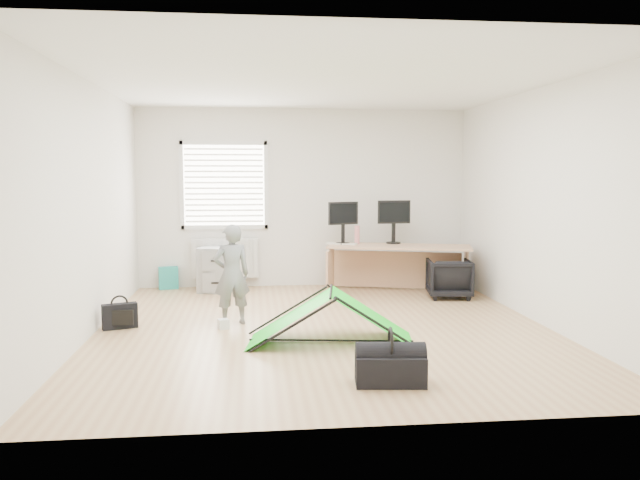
{
  "coord_description": "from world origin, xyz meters",
  "views": [
    {
      "loc": [
        -0.77,
        -6.78,
        1.71
      ],
      "look_at": [
        0.0,
        0.4,
        0.95
      ],
      "focal_mm": 35.0,
      "sensor_mm": 36.0,
      "label": 1
    }
  ],
  "objects": [
    {
      "name": "thermos",
      "position": [
        0.75,
        2.24,
        0.83
      ],
      "size": [
        0.09,
        0.09,
        0.27
      ],
      "primitive_type": "cylinder",
      "rotation": [
        0.0,
        0.0,
        0.25
      ],
      "color": "#D37776",
      "rests_on": "desk"
    },
    {
      "name": "person",
      "position": [
        -1.02,
        0.31,
        0.58
      ],
      "size": [
        0.48,
        0.37,
        1.15
      ],
      "primitive_type": "imported",
      "rotation": [
        0.0,
        0.0,
        3.4
      ],
      "color": "slate",
      "rests_on": "ground"
    },
    {
      "name": "window",
      "position": [
        -1.2,
        2.71,
        1.55
      ],
      "size": [
        1.2,
        0.06,
        1.2
      ],
      "primitive_type": "cube",
      "color": "silver",
      "rests_on": "back_wall"
    },
    {
      "name": "monitor_right",
      "position": [
        1.29,
        2.22,
        0.93
      ],
      "size": [
        0.5,
        0.15,
        0.47
      ],
      "primitive_type": "cube",
      "rotation": [
        0.0,
        0.0,
        0.09
      ],
      "color": "black",
      "rests_on": "desk"
    },
    {
      "name": "office_chair",
      "position": [
        1.93,
        1.54,
        0.27
      ],
      "size": [
        0.67,
        0.68,
        0.55
      ],
      "primitive_type": "imported",
      "rotation": [
        0.0,
        0.0,
        2.99
      ],
      "color": "black",
      "rests_on": "ground"
    },
    {
      "name": "back_wall",
      "position": [
        0.0,
        2.75,
        1.35
      ],
      "size": [
        5.0,
        0.02,
        2.7
      ],
      "primitive_type": "cube",
      "color": "silver",
      "rests_on": "ground"
    },
    {
      "name": "ground",
      "position": [
        0.0,
        0.0,
        0.0
      ],
      "size": [
        5.5,
        5.5,
        0.0
      ],
      "primitive_type": "plane",
      "color": "tan",
      "rests_on": "ground"
    },
    {
      "name": "kite",
      "position": [
        0.01,
        -0.58,
        0.26
      ],
      "size": [
        1.78,
        0.98,
        0.52
      ],
      "primitive_type": null,
      "rotation": [
        0.0,
        0.0,
        -0.14
      ],
      "color": "#14D81D",
      "rests_on": "ground"
    },
    {
      "name": "tote_bag",
      "position": [
        -2.05,
        2.64,
        0.17
      ],
      "size": [
        0.3,
        0.18,
        0.33
      ],
      "primitive_type": "cube",
      "rotation": [
        0.0,
        0.0,
        0.21
      ],
      "color": "teal",
      "rests_on": "ground"
    },
    {
      "name": "duffel_bag",
      "position": [
        0.33,
        -1.91,
        0.12
      ],
      "size": [
        0.6,
        0.35,
        0.25
      ],
      "primitive_type": "cube",
      "rotation": [
        0.0,
        0.0,
        -0.11
      ],
      "color": "black",
      "rests_on": "ground"
    },
    {
      "name": "monitor_left",
      "position": [
        0.54,
        2.23,
        0.92
      ],
      "size": [
        0.48,
        0.27,
        0.45
      ],
      "primitive_type": "cube",
      "rotation": [
        0.0,
        0.0,
        0.36
      ],
      "color": "black",
      "rests_on": "desk"
    },
    {
      "name": "filing_cabinet",
      "position": [
        -1.32,
        2.42,
        0.33
      ],
      "size": [
        0.56,
        0.66,
        0.66
      ],
      "primitive_type": "cube",
      "rotation": [
        0.0,
        0.0,
        -0.27
      ],
      "color": "gray",
      "rests_on": "ground"
    },
    {
      "name": "storage_crate",
      "position": [
        2.19,
        2.15,
        0.15
      ],
      "size": [
        0.61,
        0.51,
        0.29
      ],
      "primitive_type": "cube",
      "rotation": [
        0.0,
        0.0,
        -0.32
      ],
      "color": "silver",
      "rests_on": "ground"
    },
    {
      "name": "white_box",
      "position": [
        -1.12,
        0.09,
        0.05
      ],
      "size": [
        0.14,
        0.14,
        0.11
      ],
      "primitive_type": "cube",
      "rotation": [
        0.0,
        0.0,
        0.34
      ],
      "color": "silver",
      "rests_on": "ground"
    },
    {
      "name": "desk",
      "position": [
        1.31,
        1.95,
        0.35
      ],
      "size": [
        2.13,
        1.17,
        0.69
      ],
      "primitive_type": "cube",
      "rotation": [
        0.0,
        0.0,
        -0.27
      ],
      "color": "tan",
      "rests_on": "ground"
    },
    {
      "name": "keyboard",
      "position": [
        0.52,
        2.2,
        0.7
      ],
      "size": [
        0.46,
        0.3,
        0.02
      ],
      "primitive_type": "cube",
      "rotation": [
        0.0,
        0.0,
        -0.39
      ],
      "color": "beige",
      "rests_on": "desk"
    },
    {
      "name": "radiator",
      "position": [
        -1.2,
        2.67,
        0.45
      ],
      "size": [
        1.0,
        0.12,
        0.6
      ],
      "primitive_type": "cube",
      "color": "silver",
      "rests_on": "back_wall"
    },
    {
      "name": "laptop_bag",
      "position": [
        -2.26,
        0.23,
        0.14
      ],
      "size": [
        0.39,
        0.24,
        0.28
      ],
      "primitive_type": "cube",
      "rotation": [
        0.0,
        0.0,
        0.36
      ],
      "color": "black",
      "rests_on": "ground"
    }
  ]
}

